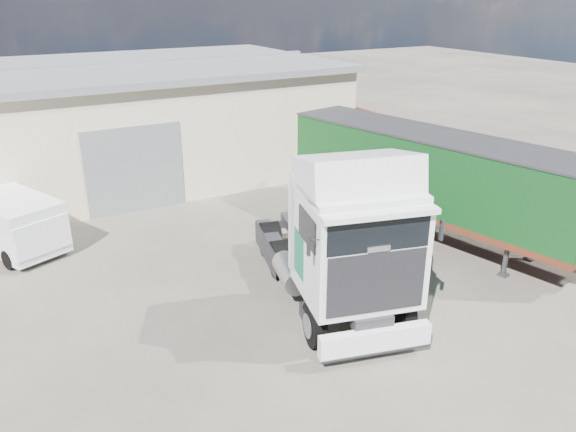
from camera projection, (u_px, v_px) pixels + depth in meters
ground at (302, 307)px, 16.46m from camera, size 120.00×120.00×0.00m
warehouse at (10, 130)px, 25.62m from camera, size 30.60×12.60×5.42m
brick_boundary_wall at (448, 161)px, 26.09m from camera, size 0.35×26.00×2.50m
tractor_unit at (343, 245)px, 15.43m from camera, size 4.65×7.92×5.06m
box_trailer at (428, 174)px, 20.53m from camera, size 4.91×12.00×3.90m
panel_van at (10, 222)px, 19.80m from camera, size 3.67×5.25×1.99m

